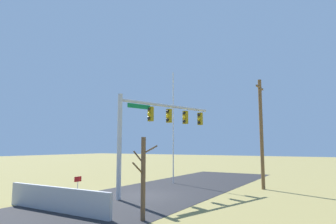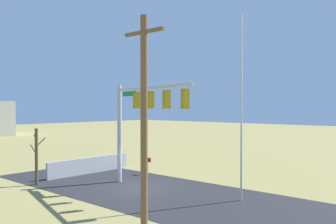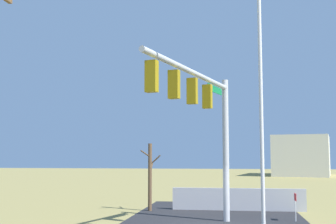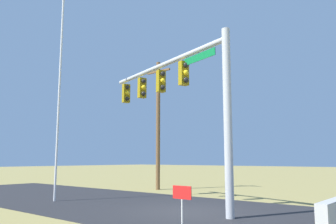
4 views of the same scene
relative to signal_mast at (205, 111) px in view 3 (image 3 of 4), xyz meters
name	(u,v)px [view 3 (image 3 of 4)]	position (x,y,z in m)	size (l,w,h in m)	color
sidewalk_corner	(227,218)	(3.64, -0.77, -4.61)	(6.00, 6.00, 0.01)	#B7B5AD
retaining_fence	(238,199)	(6.55, -1.33, -4.03)	(0.20, 6.94, 1.17)	#A8A8AD
signal_mast	(205,111)	(0.00, 0.00, 0.00)	(7.89, 2.49, 6.29)	#B2B5BA
flagpole	(261,81)	(-5.68, -1.81, 0.20)	(0.10, 0.10, 9.63)	silver
bare_tree	(150,176)	(5.81, 3.26, -2.80)	(1.27, 1.02, 3.52)	brown
open_sign	(295,201)	(3.02, -3.77, -3.71)	(0.56, 0.04, 1.22)	silver
distant_building	(302,156)	(49.54, -11.14, -1.74)	(11.24, 7.54, 5.75)	beige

